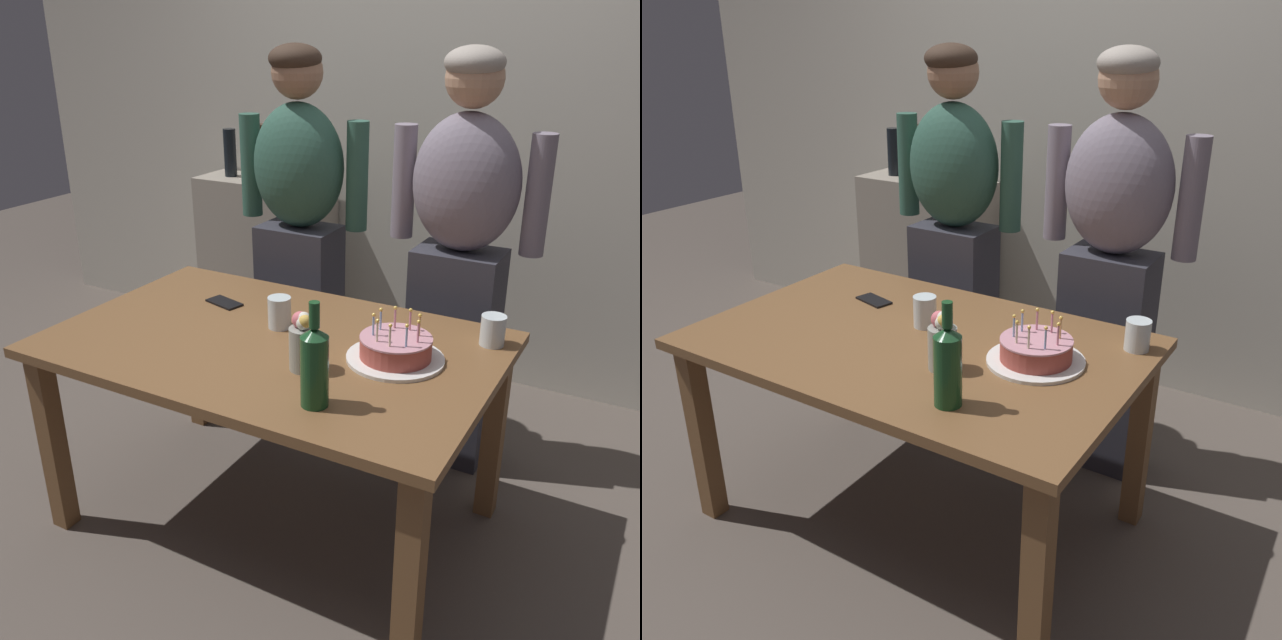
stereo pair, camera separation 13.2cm
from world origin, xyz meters
The scene contains 12 objects.
ground_plane centered at (0.00, 0.00, 0.00)m, with size 10.00×10.00×0.00m, color #564C44.
back_wall centered at (0.00, 1.55, 1.30)m, with size 5.20×0.10×2.60m, color beige.
dining_table centered at (0.00, 0.00, 0.64)m, with size 1.50×0.96×0.74m.
birthday_cake centered at (0.42, 0.06, 0.78)m, with size 0.31×0.31×0.16m.
water_glass_near centered at (-0.04, 0.10, 0.80)m, with size 0.08×0.08×0.11m, color silver.
water_glass_far centered at (0.66, 0.32, 0.79)m, with size 0.08×0.08×0.10m, color silver.
wine_bottle centered at (0.33, -0.31, 0.86)m, with size 0.08×0.08×0.31m.
cell_phone centered at (-0.34, 0.19, 0.74)m, with size 0.14×0.07×0.01m, color black.
flower_vase centered at (0.20, -0.13, 0.83)m, with size 0.09×0.09×0.19m.
person_man_bearded centered at (-0.32, 0.72, 0.87)m, with size 0.61×0.27×1.66m.
person_woman_cardigan centered at (0.41, 0.72, 0.87)m, with size 0.61×0.27×1.66m.
shelf_cabinet centered at (-0.89, 1.33, 0.49)m, with size 0.76×0.30×1.25m.
Camera 1 is at (1.14, -1.75, 1.71)m, focal length 38.18 mm.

